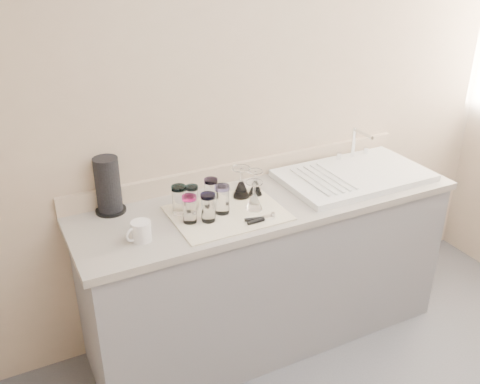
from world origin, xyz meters
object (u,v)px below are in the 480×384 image
goblet_back_right (255,186)px  goblet_front_left (254,200)px  sink_unit (354,175)px  tumbler_teal (179,199)px  white_mug (141,231)px  goblet_back_left (241,187)px  can_opener (260,219)px  paper_towel_roll (108,186)px  tumbler_blue (208,207)px  tumbler_cyan (192,197)px  tumbler_lavender (222,199)px  tumbler_purple (211,191)px  tumbler_magenta (190,209)px

goblet_back_right → goblet_front_left: size_ratio=0.90×
sink_unit → goblet_front_left: size_ratio=5.50×
tumbler_teal → white_mug: tumbler_teal is taller
goblet_back_right → white_mug: 0.70m
white_mug → goblet_back_right: bearing=14.0°
goblet_front_left → white_mug: goblet_front_left is taller
goblet_back_left → can_opener: 0.28m
tumbler_teal → goblet_back_right: (0.43, 0.01, -0.03)m
white_mug → paper_towel_roll: (-0.05, 0.34, 0.09)m
can_opener → white_mug: bearing=170.1°
tumbler_teal → can_opener: size_ratio=0.98×
white_mug → goblet_back_left: bearing=16.6°
goblet_back_right → white_mug: bearing=-166.0°
sink_unit → paper_towel_roll: bearing=170.5°
tumbler_blue → goblet_back_left: goblet_back_left is taller
sink_unit → tumbler_cyan: bearing=176.9°
sink_unit → paper_towel_roll: 1.35m
tumbler_teal → tumbler_lavender: 0.21m
sink_unit → paper_towel_roll: size_ratio=2.86×
tumbler_lavender → can_opener: size_ratio=0.99×
sink_unit → paper_towel_roll: paper_towel_roll is taller
can_opener → goblet_back_left: bearing=82.7°
tumbler_purple → white_mug: (-0.42, -0.17, -0.03)m
tumbler_teal → white_mug: bearing=-147.7°
tumbler_magenta → tumbler_lavender: tumbler_lavender is taller
tumbler_blue → can_opener: bearing=-27.4°
tumbler_blue → tumbler_lavender: 0.10m
tumbler_magenta → paper_towel_roll: bearing=136.7°
goblet_back_left → goblet_front_left: goblet_back_left is taller
goblet_back_right → goblet_back_left: bearing=173.2°
goblet_back_left → tumbler_magenta: bearing=-158.6°
tumbler_purple → tumbler_magenta: 0.21m
white_mug → goblet_front_left: bearing=2.5°
can_opener → white_mug: white_mug is taller
tumbler_purple → goblet_front_left: (0.17, -0.15, -0.02)m
white_mug → tumbler_blue: bearing=2.9°
tumbler_cyan → can_opener: (0.24, -0.26, -0.05)m
tumbler_teal → goblet_back_left: goblet_back_left is taller
tumbler_lavender → tumbler_purple: bearing=95.6°
tumbler_lavender → tumbler_blue: bearing=-154.9°
tumbler_cyan → tumbler_blue: size_ratio=0.88×
tumbler_blue → white_mug: bearing=-177.1°
sink_unit → goblet_back_right: 0.60m
tumbler_blue → can_opener: tumbler_blue is taller
goblet_back_right → tumbler_magenta: bearing=-163.5°
tumbler_blue → goblet_back_left: bearing=32.1°
sink_unit → goblet_back_left: bearing=174.5°
tumbler_teal → goblet_front_left: size_ratio=0.97×
tumbler_blue → goblet_front_left: 0.25m
sink_unit → tumbler_purple: 0.86m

